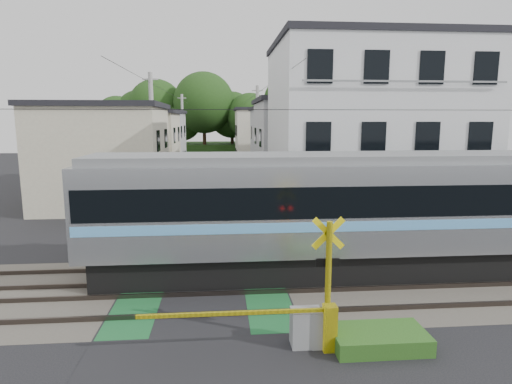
{
  "coord_description": "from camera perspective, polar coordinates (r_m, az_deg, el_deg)",
  "views": [
    {
      "loc": [
        0.54,
        -12.83,
        5.26
      ],
      "look_at": [
        2.05,
        5.0,
        2.25
      ],
      "focal_mm": 30.0,
      "sensor_mm": 36.0,
      "label": 1
    }
  ],
  "objects": [
    {
      "name": "ground",
      "position": [
        13.87,
        -6.89,
        -12.8
      ],
      "size": [
        120.0,
        120.0,
        0.0
      ],
      "primitive_type": "plane",
      "color": "black"
    },
    {
      "name": "track_bed",
      "position": [
        13.86,
        -6.89,
        -12.66
      ],
      "size": [
        120.0,
        120.0,
        0.14
      ],
      "color": "#47423A",
      "rests_on": "ground"
    },
    {
      "name": "crossing_signal_near",
      "position": [
        10.44,
        7.23,
        -16.35
      ],
      "size": [
        4.74,
        0.65,
        3.09
      ],
      "color": "#FEE80D",
      "rests_on": "ground"
    },
    {
      "name": "crossing_signal_far",
      "position": [
        17.38,
        -15.11,
        -5.97
      ],
      "size": [
        4.74,
        0.65,
        3.09
      ],
      "color": "#FEE80D",
      "rests_on": "ground"
    },
    {
      "name": "apartment_block",
      "position": [
        23.7,
        14.92,
        7.76
      ],
      "size": [
        10.2,
        8.36,
        9.3
      ],
      "color": "silver",
      "rests_on": "ground"
    },
    {
      "name": "houses_row",
      "position": [
        38.8,
        -5.29,
        6.52
      ],
      "size": [
        22.07,
        31.35,
        6.8
      ],
      "color": "beige",
      "rests_on": "ground"
    },
    {
      "name": "tree_hill",
      "position": [
        61.26,
        -5.29,
        9.69
      ],
      "size": [
        40.0,
        13.02,
        11.87
      ],
      "color": "#204216",
      "rests_on": "ground"
    },
    {
      "name": "catenary",
      "position": [
        14.06,
        18.06,
        2.69
      ],
      "size": [
        60.0,
        5.04,
        7.0
      ],
      "color": "#2D2D33",
      "rests_on": "ground"
    },
    {
      "name": "utility_poles",
      "position": [
        35.89,
        -7.44,
        7.58
      ],
      "size": [
        7.9,
        42.0,
        8.0
      ],
      "color": "#A5A5A0",
      "rests_on": "ground"
    },
    {
      "name": "pedestrian",
      "position": [
        39.99,
        -4.97,
        3.03
      ],
      "size": [
        0.61,
        0.45,
        1.51
      ],
      "primitive_type": "imported",
      "rotation": [
        0.0,
        0.0,
        2.96
      ],
      "color": "#2B2D36",
      "rests_on": "ground"
    },
    {
      "name": "weed_patches",
      "position": [
        13.76,
        0.58,
        -12.09
      ],
      "size": [
        10.25,
        8.8,
        0.4
      ],
      "color": "#2D5E1E",
      "rests_on": "ground"
    }
  ]
}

